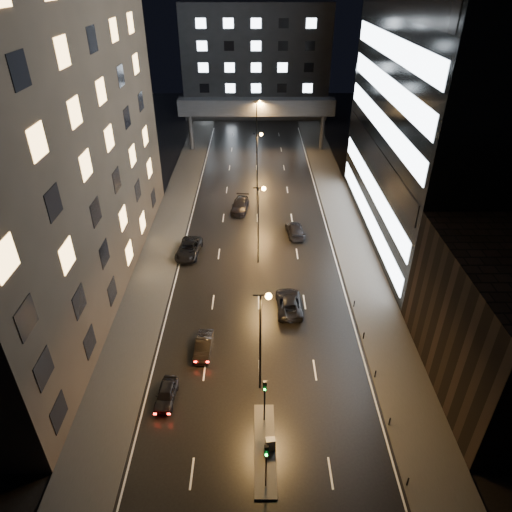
# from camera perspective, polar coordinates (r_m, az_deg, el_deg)

# --- Properties ---
(ground) EXTENTS (160.00, 160.00, 0.00)m
(ground) POSITION_cam_1_polar(r_m,az_deg,el_deg) (66.95, 0.19, 4.79)
(ground) COLOR black
(ground) RESTS_ON ground
(sidewalk_left) EXTENTS (5.00, 110.00, 0.15)m
(sidewalk_left) POSITION_cam_1_polar(r_m,az_deg,el_deg) (63.66, -11.12, 2.67)
(sidewalk_left) COLOR #383533
(sidewalk_left) RESTS_ON ground
(sidewalk_right) EXTENTS (5.00, 110.00, 0.15)m
(sidewalk_right) POSITION_cam_1_polar(r_m,az_deg,el_deg) (63.84, 11.52, 2.72)
(sidewalk_right) COLOR #383533
(sidewalk_right) RESTS_ON ground
(building_left) EXTENTS (15.00, 48.00, 40.00)m
(building_left) POSITION_cam_1_polar(r_m,az_deg,el_deg) (49.91, -27.63, 16.26)
(building_left) COLOR #2D2319
(building_left) RESTS_ON ground
(building_right_low) EXTENTS (10.00, 18.00, 12.00)m
(building_right_low) POSITION_cam_1_polar(r_m,az_deg,el_deg) (42.91, 28.58, -7.72)
(building_right_low) COLOR black
(building_right_low) RESTS_ON ground
(building_right_glass) EXTENTS (20.00, 36.00, 45.00)m
(building_right_glass) POSITION_cam_1_polar(r_m,az_deg,el_deg) (61.59, 26.12, 21.50)
(building_right_glass) COLOR black
(building_right_glass) RESTS_ON ground
(building_far) EXTENTS (34.00, 14.00, 25.00)m
(building_far) POSITION_cam_1_polar(r_m,az_deg,el_deg) (118.88, -0.01, 23.30)
(building_far) COLOR #333335
(building_far) RESTS_ON ground
(skybridge) EXTENTS (30.00, 3.00, 10.00)m
(skybridge) POSITION_cam_1_polar(r_m,az_deg,el_deg) (92.24, 0.06, 18.07)
(skybridge) COLOR #333335
(skybridge) RESTS_ON ground
(median_island) EXTENTS (1.60, 8.00, 0.15)m
(median_island) POSITION_cam_1_polar(r_m,az_deg,el_deg) (37.44, 1.11, -22.86)
(median_island) COLOR #383533
(median_island) RESTS_ON ground
(traffic_signal_near) EXTENTS (0.28, 0.34, 4.40)m
(traffic_signal_near) POSITION_cam_1_polar(r_m,az_deg,el_deg) (36.60, 1.08, -16.95)
(traffic_signal_near) COLOR black
(traffic_signal_near) RESTS_ON median_island
(traffic_signal_far) EXTENTS (0.28, 0.34, 4.40)m
(traffic_signal_far) POSITION_cam_1_polar(r_m,az_deg,el_deg) (33.26, 1.29, -24.12)
(traffic_signal_far) COLOR black
(traffic_signal_far) RESTS_ON median_island
(bollard_row) EXTENTS (0.12, 25.12, 0.90)m
(bollard_row) POSITION_cam_1_polar(r_m,az_deg,el_deg) (41.30, 15.46, -16.63)
(bollard_row) COLOR black
(bollard_row) RESTS_ON ground
(streetlight_near) EXTENTS (1.45, 0.50, 10.15)m
(streetlight_near) POSITION_cam_1_polar(r_m,az_deg,el_deg) (36.65, 0.80, -9.29)
(streetlight_near) COLOR black
(streetlight_near) RESTS_ON ground
(streetlight_mid_a) EXTENTS (1.45, 0.50, 10.15)m
(streetlight_mid_a) POSITION_cam_1_polar(r_m,az_deg,el_deg) (53.31, 0.46, 5.08)
(streetlight_mid_a) COLOR black
(streetlight_mid_a) RESTS_ON ground
(streetlight_mid_b) EXTENTS (1.45, 0.50, 10.15)m
(streetlight_mid_b) POSITION_cam_1_polar(r_m,az_deg,el_deg) (71.70, 0.28, 12.36)
(streetlight_mid_b) COLOR black
(streetlight_mid_b) RESTS_ON ground
(streetlight_far) EXTENTS (1.45, 0.50, 10.15)m
(streetlight_far) POSITION_cam_1_polar(r_m,az_deg,el_deg) (90.77, 0.17, 16.64)
(streetlight_far) COLOR black
(streetlight_far) RESTS_ON ground
(car_away_a) EXTENTS (1.78, 3.89, 1.29)m
(car_away_a) POSITION_cam_1_polar(r_m,az_deg,el_deg) (40.59, -11.15, -16.55)
(car_away_a) COLOR black
(car_away_a) RESTS_ON ground
(car_away_b) EXTENTS (1.69, 4.28, 1.39)m
(car_away_b) POSITION_cam_1_polar(r_m,az_deg,el_deg) (44.09, -6.56, -11.10)
(car_away_b) COLOR black
(car_away_b) RESTS_ON ground
(car_away_c) EXTENTS (3.24, 6.04, 1.61)m
(car_away_c) POSITION_cam_1_polar(r_m,az_deg,el_deg) (58.37, -8.40, 0.89)
(car_away_c) COLOR black
(car_away_c) RESTS_ON ground
(car_away_d) EXTENTS (2.98, 5.84, 1.62)m
(car_away_d) POSITION_cam_1_polar(r_m,az_deg,el_deg) (68.89, -2.00, 6.36)
(car_away_d) COLOR black
(car_away_d) RESTS_ON ground
(car_toward_a) EXTENTS (2.74, 5.72, 1.57)m
(car_toward_a) POSITION_cam_1_polar(r_m,az_deg,el_deg) (48.78, 4.13, -5.86)
(car_toward_a) COLOR black
(car_toward_a) RESTS_ON ground
(car_toward_b) EXTENTS (2.62, 5.43, 1.52)m
(car_toward_b) POSITION_cam_1_polar(r_m,az_deg,el_deg) (62.34, 4.90, 3.25)
(car_toward_b) COLOR black
(car_toward_b) RESTS_ON ground
(utility_cabinet) EXTENTS (0.78, 0.58, 1.15)m
(utility_cabinet) POSITION_cam_1_polar(r_m,az_deg,el_deg) (36.85, 1.80, -22.45)
(utility_cabinet) COLOR #49494B
(utility_cabinet) RESTS_ON median_island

